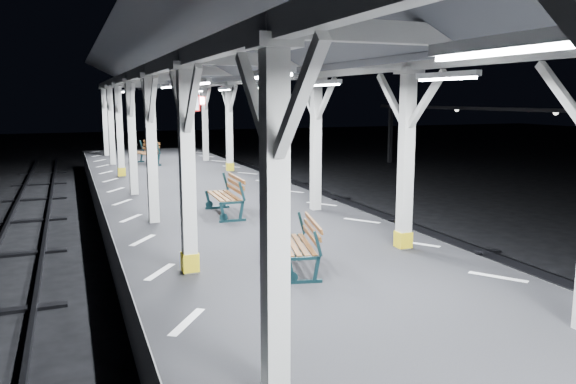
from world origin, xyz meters
TOP-DOWN VIEW (x-y plane):
  - ground at (0.00, 0.00)m, footprint 120.00×120.00m
  - platform at (0.00, 0.00)m, footprint 6.00×50.00m
  - hazard_stripes_left at (-2.45, 0.00)m, footprint 1.00×48.00m
  - hazard_stripes_right at (2.45, 0.00)m, footprint 1.00×48.00m
  - canopy at (0.00, -0.02)m, footprint 5.40×49.00m
  - bench_mid at (-0.25, 1.53)m, footprint 0.88×1.60m
  - bench_far at (-0.21, 6.19)m, footprint 0.71×1.74m
  - bench_extra at (-0.64, 17.56)m, footprint 1.12×1.90m

SIDE VIEW (x-z plane):
  - ground at x=0.00m, z-range 0.00..0.00m
  - platform at x=0.00m, z-range 0.00..1.00m
  - hazard_stripes_left at x=-2.45m, z-range 1.00..1.01m
  - hazard_stripes_right at x=2.45m, z-range 1.00..1.01m
  - bench_mid at x=-0.25m, z-range 1.03..1.85m
  - bench_far at x=-0.21m, z-range 1.03..1.96m
  - bench_extra at x=-0.64m, z-range 1.03..2.00m
  - canopy at x=0.00m, z-range 2.24..6.89m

